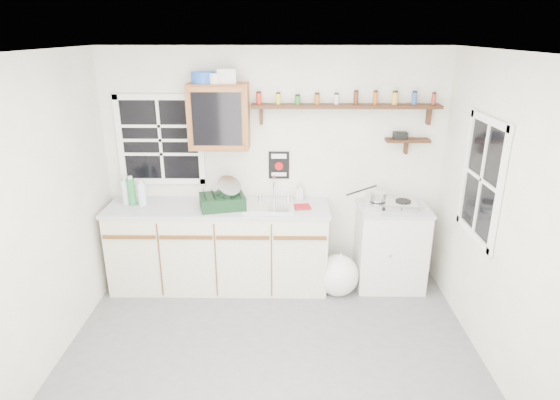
{
  "coord_description": "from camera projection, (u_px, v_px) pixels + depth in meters",
  "views": [
    {
      "loc": [
        0.12,
        -3.24,
        2.63
      ],
      "look_at": [
        0.07,
        0.55,
        1.26
      ],
      "focal_mm": 30.0,
      "sensor_mm": 36.0,
      "label": 1
    }
  ],
  "objects": [
    {
      "name": "window_right",
      "position": [
        482.0,
        180.0,
        3.95
      ],
      "size": [
        0.03,
        0.78,
        1.08
      ],
      "color": "black",
      "rests_on": "wall_back"
    },
    {
      "name": "dish_rack",
      "position": [
        224.0,
        198.0,
        4.78
      ],
      "size": [
        0.52,
        0.44,
        0.33
      ],
      "rotation": [
        0.0,
        0.0,
        0.26
      ],
      "color": "black",
      "rests_on": "main_cabinet"
    },
    {
      "name": "rag",
      "position": [
        302.0,
        207.0,
        4.8
      ],
      "size": [
        0.18,
        0.16,
        0.02
      ],
      "primitive_type": "cube",
      "rotation": [
        0.0,
        0.0,
        0.18
      ],
      "color": "maroon",
      "rests_on": "main_cabinet"
    },
    {
      "name": "warning_sign",
      "position": [
        279.0,
        165.0,
        5.0
      ],
      "size": [
        0.22,
        0.02,
        0.3
      ],
      "color": "black",
      "rests_on": "wall_back"
    },
    {
      "name": "sink",
      "position": [
        269.0,
        205.0,
        4.86
      ],
      "size": [
        0.52,
        0.44,
        0.29
      ],
      "color": "silver",
      "rests_on": "main_cabinet"
    },
    {
      "name": "hotplate",
      "position": [
        390.0,
        204.0,
        4.84
      ],
      "size": [
        0.56,
        0.34,
        0.08
      ],
      "rotation": [
        0.0,
        0.0,
        -0.1
      ],
      "color": "silver",
      "rests_on": "right_cabinet"
    },
    {
      "name": "upper_cabinet_clutter",
      "position": [
        213.0,
        77.0,
        4.56
      ],
      "size": [
        0.45,
        0.24,
        0.14
      ],
      "color": "#1A45AF",
      "rests_on": "upper_cabinet"
    },
    {
      "name": "room",
      "position": [
        269.0,
        226.0,
        3.52
      ],
      "size": [
        3.64,
        3.24,
        2.54
      ],
      "color": "#575759",
      "rests_on": "ground"
    },
    {
      "name": "spice_shelf",
      "position": [
        346.0,
        105.0,
        4.7
      ],
      "size": [
        1.91,
        0.18,
        0.35
      ],
      "color": "#321D0D",
      "rests_on": "wall_back"
    },
    {
      "name": "saucepan",
      "position": [
        377.0,
        196.0,
        4.81
      ],
      "size": [
        0.39,
        0.23,
        0.17
      ],
      "rotation": [
        0.0,
        0.0,
        -0.36
      ],
      "color": "silver",
      "rests_on": "hotplate"
    },
    {
      "name": "main_cabinet",
      "position": [
        220.0,
        246.0,
        5.02
      ],
      "size": [
        2.31,
        0.63,
        0.92
      ],
      "color": "beige",
      "rests_on": "floor"
    },
    {
      "name": "window_back",
      "position": [
        160.0,
        140.0,
        4.92
      ],
      "size": [
        0.93,
        0.03,
        0.98
      ],
      "color": "black",
      "rests_on": "wall_back"
    },
    {
      "name": "secondary_shelf",
      "position": [
        405.0,
        140.0,
        4.83
      ],
      "size": [
        0.45,
        0.16,
        0.24
      ],
      "color": "#321D0D",
      "rests_on": "wall_back"
    },
    {
      "name": "soap_bottle",
      "position": [
        300.0,
        191.0,
        5.03
      ],
      "size": [
        0.1,
        0.1,
        0.19
      ],
      "primitive_type": "imported",
      "rotation": [
        0.0,
        0.0,
        -0.22
      ],
      "color": "white",
      "rests_on": "main_cabinet"
    },
    {
      "name": "right_cabinet",
      "position": [
        390.0,
        246.0,
        5.02
      ],
      "size": [
        0.73,
        0.57,
        0.91
      ],
      "color": "silver",
      "rests_on": "floor"
    },
    {
      "name": "upper_cabinet",
      "position": [
        219.0,
        116.0,
        4.69
      ],
      "size": [
        0.6,
        0.32,
        0.65
      ],
      "color": "brown",
      "rests_on": "wall_back"
    },
    {
      "name": "trash_bag",
      "position": [
        338.0,
        275.0,
        4.93
      ],
      "size": [
        0.43,
        0.39,
        0.49
      ],
      "color": "white",
      "rests_on": "floor"
    },
    {
      "name": "water_bottles",
      "position": [
        133.0,
        192.0,
        4.85
      ],
      "size": [
        0.26,
        0.11,
        0.31
      ],
      "color": "silver",
      "rests_on": "main_cabinet"
    }
  ]
}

